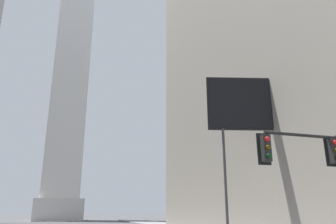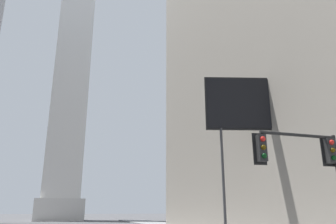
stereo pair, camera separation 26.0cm
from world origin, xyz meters
name	(u,v)px [view 2 (the right image)]	position (x,y,z in m)	size (l,w,h in m)	color
building_right	(312,23)	(24.24, 23.25, 21.16)	(21.70, 36.59, 42.30)	gray
obelisk	(72,71)	(0.00, 69.30, 31.87)	(9.16, 9.16, 65.84)	silver
traffic_light_near_right	(311,162)	(10.35, 9.97, 3.90)	(4.20, 0.52, 5.15)	black
billboard_sign	(250,108)	(12.20, 17.31, 8.72)	(5.97, 1.79, 10.92)	#3F3F42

